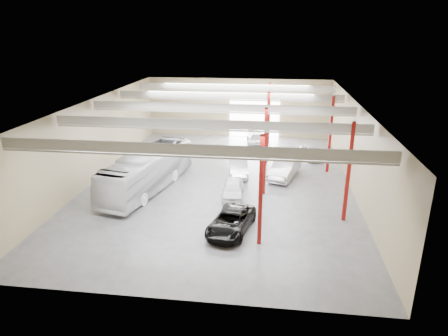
% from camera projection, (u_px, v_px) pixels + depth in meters
% --- Properties ---
extents(depot_shell, '(22.12, 32.12, 7.06)m').
position_uv_depth(depot_shell, '(223.00, 125.00, 33.44)').
color(depot_shell, '#4B4B50').
rests_on(depot_shell, ground).
extents(coach_bus, '(5.04, 12.07, 3.28)m').
position_uv_depth(coach_bus, '(148.00, 170.00, 32.73)').
color(coach_bus, silver).
rests_on(coach_bus, ground).
extents(black_sedan, '(3.29, 5.39, 1.40)m').
position_uv_depth(black_sedan, '(231.00, 221.00, 26.12)').
color(black_sedan, black).
rests_on(black_sedan, ground).
extents(car_row_a, '(1.87, 4.13, 1.37)m').
position_uv_depth(car_row_a, '(233.00, 189.00, 31.45)').
color(car_row_a, white).
rests_on(car_row_a, ground).
extents(car_row_b, '(2.27, 4.84, 1.53)m').
position_uv_depth(car_row_b, '(238.00, 166.00, 36.30)').
color(car_row_b, '#B9B8BD').
rests_on(car_row_b, ground).
extents(car_row_c, '(2.68, 4.95, 1.36)m').
position_uv_depth(car_row_c, '(256.00, 140.00, 45.35)').
color(car_row_c, slate).
rests_on(car_row_c, ground).
extents(car_right_near, '(3.22, 5.52, 1.72)m').
position_uv_depth(car_right_near, '(284.00, 168.00, 35.58)').
color(car_right_near, '#B3B4B8').
rests_on(car_right_near, ground).
extents(car_right_far, '(2.54, 4.30, 1.37)m').
position_uv_depth(car_right_far, '(311.00, 152.00, 40.90)').
color(car_right_far, silver).
rests_on(car_right_far, ground).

